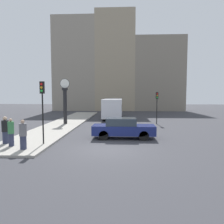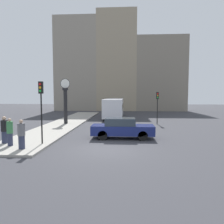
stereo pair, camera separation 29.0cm
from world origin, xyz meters
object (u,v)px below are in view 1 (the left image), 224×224
(pedestrian_grey_jacket, at_px, (23,135))
(bus_distant, at_px, (113,107))
(traffic_light_far, at_px, (157,101))
(street_clock, at_px, (65,102))
(traffic_light_near, at_px, (42,100))
(sedan_car, at_px, (123,128))
(pedestrian_black_jacket, at_px, (5,130))
(pedestrian_green_hoodie, at_px, (11,132))

(pedestrian_grey_jacket, bearing_deg, bus_distant, 76.29)
(traffic_light_far, relative_size, street_clock, 0.73)
(traffic_light_near, distance_m, pedestrian_grey_jacket, 2.52)
(traffic_light_near, height_order, pedestrian_grey_jacket, traffic_light_near)
(bus_distant, relative_size, traffic_light_near, 2.29)
(sedan_car, xyz_separation_m, pedestrian_grey_jacket, (-5.73, -4.05, 0.20))
(street_clock, bearing_deg, sedan_car, -48.29)
(sedan_car, height_order, traffic_light_far, traffic_light_far)
(sedan_car, distance_m, traffic_light_near, 6.13)
(pedestrian_black_jacket, relative_size, pedestrian_green_hoodie, 1.03)
(traffic_light_near, bearing_deg, bus_distant, 77.32)
(sedan_car, height_order, street_clock, street_clock)
(traffic_light_near, distance_m, pedestrian_green_hoodie, 2.72)
(bus_distant, distance_m, pedestrian_black_jacket, 17.59)
(street_clock, bearing_deg, traffic_light_far, 6.27)
(bus_distant, relative_size, street_clock, 1.88)
(bus_distant, height_order, traffic_light_far, traffic_light_far)
(traffic_light_far, height_order, pedestrian_green_hoodie, traffic_light_far)
(pedestrian_green_hoodie, relative_size, pedestrian_grey_jacket, 0.99)
(bus_distant, xyz_separation_m, pedestrian_grey_jacket, (-4.35, -17.85, -0.56))
(bus_distant, xyz_separation_m, pedestrian_black_jacket, (-6.16, -16.47, -0.54))
(traffic_light_near, relative_size, pedestrian_black_jacket, 2.26)
(pedestrian_grey_jacket, bearing_deg, street_clock, 92.60)
(sedan_car, height_order, traffic_light_near, traffic_light_near)
(sedan_car, relative_size, street_clock, 0.96)
(traffic_light_near, bearing_deg, traffic_light_far, 50.66)
(bus_distant, bearing_deg, street_clock, -125.51)
(bus_distant, distance_m, traffic_light_near, 16.91)
(sedan_car, bearing_deg, bus_distant, 95.71)
(pedestrian_grey_jacket, bearing_deg, pedestrian_green_hoodie, 146.32)
(traffic_light_near, distance_m, traffic_light_far, 13.88)
(traffic_light_far, height_order, pedestrian_black_jacket, traffic_light_far)
(pedestrian_green_hoodie, bearing_deg, bus_distant, 72.39)
(sedan_car, relative_size, traffic_light_near, 1.16)
(street_clock, relative_size, pedestrian_black_jacket, 2.76)
(street_clock, height_order, pedestrian_green_hoodie, street_clock)
(pedestrian_green_hoodie, bearing_deg, pedestrian_grey_jacket, -33.68)
(traffic_light_near, bearing_deg, pedestrian_grey_jacket, -114.97)
(bus_distant, height_order, street_clock, street_clock)
(traffic_light_near, relative_size, street_clock, 0.82)
(pedestrian_black_jacket, height_order, pedestrian_grey_jacket, pedestrian_black_jacket)
(pedestrian_green_hoodie, height_order, pedestrian_grey_jacket, pedestrian_grey_jacket)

